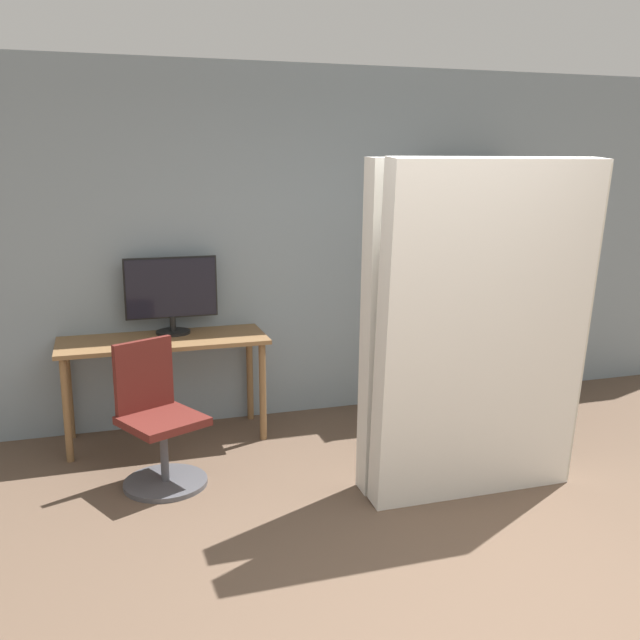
{
  "coord_description": "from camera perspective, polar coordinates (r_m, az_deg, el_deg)",
  "views": [
    {
      "loc": [
        -1.52,
        -2.36,
        1.96
      ],
      "look_at": [
        -0.26,
        1.62,
        1.05
      ],
      "focal_mm": 40.0,
      "sensor_mm": 36.0,
      "label": 1
    }
  ],
  "objects": [
    {
      "name": "bookshelf",
      "position": [
        5.96,
        10.58,
        2.61
      ],
      "size": [
        0.78,
        0.33,
        1.96
      ],
      "color": "#2D2319",
      "rests_on": "ground"
    },
    {
      "name": "ground_plane",
      "position": [
        3.43,
        13.52,
        -23.01
      ],
      "size": [
        16.0,
        16.0,
        0.0
      ],
      "primitive_type": "plane",
      "color": "brown"
    },
    {
      "name": "mattress_far",
      "position": [
        4.41,
        11.52,
        -0.49
      ],
      "size": [
        1.29,
        0.25,
        2.01
      ],
      "color": "silver",
      "rests_on": "ground"
    },
    {
      "name": "wall_back",
      "position": [
        5.59,
        -1.59,
        6.03
      ],
      "size": [
        8.0,
        0.06,
        2.7
      ],
      "color": "gray",
      "rests_on": "ground"
    },
    {
      "name": "mattress_near",
      "position": [
        4.2,
        13.14,
        -1.19
      ],
      "size": [
        1.29,
        0.34,
        2.01
      ],
      "color": "silver",
      "rests_on": "ground"
    },
    {
      "name": "monitor",
      "position": [
        5.27,
        -11.81,
        2.22
      ],
      "size": [
        0.66,
        0.25,
        0.56
      ],
      "color": "black",
      "rests_on": "desk"
    },
    {
      "name": "desk",
      "position": [
        5.21,
        -12.41,
        -2.52
      ],
      "size": [
        1.46,
        0.57,
        0.75
      ],
      "color": "brown",
      "rests_on": "ground"
    },
    {
      "name": "office_chair",
      "position": [
        4.59,
        -12.8,
        -8.48
      ],
      "size": [
        0.59,
        0.59,
        0.9
      ],
      "color": "#4C4C51",
      "rests_on": "ground"
    }
  ]
}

